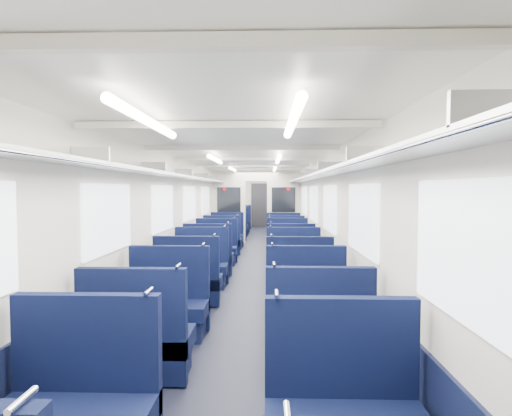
# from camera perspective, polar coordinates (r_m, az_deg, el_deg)

# --- Properties ---
(floor) EXTENTS (2.80, 18.00, 0.01)m
(floor) POSITION_cam_1_polar(r_m,az_deg,el_deg) (9.74, -0.53, -7.61)
(floor) COLOR black
(floor) RESTS_ON ground
(ceiling) EXTENTS (2.80, 18.00, 0.01)m
(ceiling) POSITION_cam_1_polar(r_m,az_deg,el_deg) (9.60, -0.54, 6.32)
(ceiling) COLOR white
(ceiling) RESTS_ON wall_left
(wall_left) EXTENTS (0.02, 18.00, 2.35)m
(wall_left) POSITION_cam_1_polar(r_m,az_deg,el_deg) (9.75, -8.78, -0.68)
(wall_left) COLOR beige
(wall_left) RESTS_ON floor
(dado_left) EXTENTS (0.03, 17.90, 0.70)m
(dado_left) POSITION_cam_1_polar(r_m,az_deg,el_deg) (9.83, -8.66, -5.48)
(dado_left) COLOR black
(dado_left) RESTS_ON floor
(wall_right) EXTENTS (0.02, 18.00, 2.35)m
(wall_right) POSITION_cam_1_polar(r_m,az_deg,el_deg) (9.65, 7.80, -0.70)
(wall_right) COLOR beige
(wall_right) RESTS_ON floor
(dado_right) EXTENTS (0.03, 17.90, 0.70)m
(dado_right) POSITION_cam_1_polar(r_m,az_deg,el_deg) (9.73, 7.68, -5.56)
(dado_right) COLOR black
(dado_right) RESTS_ON floor
(wall_far) EXTENTS (2.80, 0.02, 2.35)m
(wall_far) POSITION_cam_1_polar(r_m,az_deg,el_deg) (18.59, 0.50, 0.95)
(wall_far) COLOR beige
(wall_far) RESTS_ON floor
(luggage_rack_left) EXTENTS (0.36, 17.40, 0.18)m
(luggage_rack_left) POSITION_cam_1_polar(r_m,az_deg,el_deg) (9.71, -7.73, 4.03)
(luggage_rack_left) COLOR #B2B5BA
(luggage_rack_left) RESTS_ON wall_left
(luggage_rack_right) EXTENTS (0.36, 17.40, 0.18)m
(luggage_rack_right) POSITION_cam_1_polar(r_m,az_deg,el_deg) (9.62, 6.72, 4.05)
(luggage_rack_right) COLOR #B2B5BA
(luggage_rack_right) RESTS_ON wall_right
(windows) EXTENTS (2.78, 15.60, 0.75)m
(windows) POSITION_cam_1_polar(r_m,az_deg,el_deg) (9.13, -0.64, 0.67)
(windows) COLOR white
(windows) RESTS_ON wall_left
(ceiling_fittings) EXTENTS (2.70, 16.06, 0.11)m
(ceiling_fittings) POSITION_cam_1_polar(r_m,az_deg,el_deg) (9.34, -0.60, 6.05)
(ceiling_fittings) COLOR silver
(ceiling_fittings) RESTS_ON ceiling
(end_door) EXTENTS (0.75, 0.06, 2.00)m
(end_door) POSITION_cam_1_polar(r_m,az_deg,el_deg) (18.53, 0.50, 0.40)
(end_door) COLOR black
(end_door) RESTS_ON floor
(bulkhead) EXTENTS (2.80, 0.10, 2.35)m
(bulkhead) POSITION_cam_1_polar(r_m,az_deg,el_deg) (12.97, 0.03, 0.44)
(bulkhead) COLOR silver
(bulkhead) RESTS_ON floor
(seat_2) EXTENTS (0.97, 0.54, 1.09)m
(seat_2) POSITION_cam_1_polar(r_m,az_deg,el_deg) (3.07, -23.72, -24.92)
(seat_2) COLOR #0A1233
(seat_2) RESTS_ON floor
(seat_4) EXTENTS (0.97, 0.54, 1.09)m
(seat_4) POSITION_cam_1_polar(r_m,az_deg,el_deg) (4.04, -16.42, -17.86)
(seat_4) COLOR #0A1233
(seat_4) RESTS_ON floor
(seat_5) EXTENTS (0.97, 0.54, 1.09)m
(seat_5) POSITION_cam_1_polar(r_m,az_deg,el_deg) (3.98, 8.75, -18.12)
(seat_5) COLOR #0A1233
(seat_5) RESTS_ON floor
(seat_6) EXTENTS (0.97, 0.54, 1.09)m
(seat_6) POSITION_cam_1_polar(r_m,az_deg,el_deg) (5.05, -12.42, -13.58)
(seat_6) COLOR #0A1233
(seat_6) RESTS_ON floor
(seat_7) EXTENTS (0.97, 0.54, 1.09)m
(seat_7) POSITION_cam_1_polar(r_m,az_deg,el_deg) (4.98, 7.18, -13.77)
(seat_7) COLOR #0A1233
(seat_7) RESTS_ON floor
(seat_8) EXTENTS (0.97, 0.54, 1.09)m
(seat_8) POSITION_cam_1_polar(r_m,az_deg,el_deg) (6.26, -9.54, -10.36)
(seat_8) COLOR #0A1233
(seat_8) RESTS_ON floor
(seat_9) EXTENTS (0.97, 0.54, 1.09)m
(seat_9) POSITION_cam_1_polar(r_m,az_deg,el_deg) (6.14, 6.08, -10.61)
(seat_9) COLOR #0A1233
(seat_9) RESTS_ON floor
(seat_10) EXTENTS (0.97, 0.54, 1.09)m
(seat_10) POSITION_cam_1_polar(r_m,az_deg,el_deg) (7.36, -7.80, -8.37)
(seat_10) COLOR #0A1233
(seat_10) RESTS_ON floor
(seat_11) EXTENTS (0.97, 0.54, 1.09)m
(seat_11) POSITION_cam_1_polar(r_m,az_deg,el_deg) (7.28, 5.35, -8.47)
(seat_11) COLOR #0A1233
(seat_11) RESTS_ON floor
(seat_12) EXTENTS (0.97, 0.54, 1.09)m
(seat_12) POSITION_cam_1_polar(r_m,az_deg,el_deg) (8.29, -6.70, -7.11)
(seat_12) COLOR #0A1233
(seat_12) RESTS_ON floor
(seat_13) EXTENTS (0.97, 0.54, 1.09)m
(seat_13) POSITION_cam_1_polar(r_m,az_deg,el_deg) (8.30, 4.88, -7.09)
(seat_13) COLOR #0A1233
(seat_13) RESTS_ON floor
(seat_14) EXTENTS (0.97, 0.54, 1.09)m
(seat_14) POSITION_cam_1_polar(r_m,az_deg,el_deg) (9.46, -5.66, -5.89)
(seat_14) COLOR #0A1233
(seat_14) RESTS_ON floor
(seat_15) EXTENTS (0.97, 0.54, 1.09)m
(seat_15) POSITION_cam_1_polar(r_m,az_deg,el_deg) (9.55, 4.45, -5.80)
(seat_15) COLOR #0A1233
(seat_15) RESTS_ON floor
(seat_16) EXTENTS (0.97, 0.54, 1.09)m
(seat_16) POSITION_cam_1_polar(r_m,az_deg,el_deg) (10.77, -4.76, -4.83)
(seat_16) COLOR #0A1233
(seat_16) RESTS_ON floor
(seat_17) EXTENTS (0.97, 0.54, 1.09)m
(seat_17) POSITION_cam_1_polar(r_m,az_deg,el_deg) (10.60, 4.16, -4.95)
(seat_17) COLOR #0A1233
(seat_17) RESTS_ON floor
(seat_18) EXTENTS (0.97, 0.54, 1.09)m
(seat_18) POSITION_cam_1_polar(r_m,az_deg,el_deg) (11.90, -4.14, -4.11)
(seat_18) COLOR #0A1233
(seat_18) RESTS_ON floor
(seat_19) EXTENTS (0.97, 0.54, 1.09)m
(seat_19) POSITION_cam_1_polar(r_m,az_deg,el_deg) (11.63, 3.93, -4.27)
(seat_19) COLOR #0A1233
(seat_19) RESTS_ON floor
(seat_20) EXTENTS (0.97, 0.54, 1.09)m
(seat_20) POSITION_cam_1_polar(r_m,az_deg,el_deg) (13.77, -3.35, -3.18)
(seat_20) COLOR #0A1233
(seat_20) RESTS_ON floor
(seat_21) EXTENTS (0.97, 0.54, 1.09)m
(seat_21) POSITION_cam_1_polar(r_m,az_deg,el_deg) (13.68, 3.58, -3.22)
(seat_21) COLOR #0A1233
(seat_21) RESTS_ON floor
(seat_22) EXTENTS (0.97, 0.54, 1.09)m
(seat_22) POSITION_cam_1_polar(r_m,az_deg,el_deg) (14.98, -2.95, -2.70)
(seat_22) COLOR #0A1233
(seat_22) RESTS_ON floor
(seat_23) EXTENTS (0.97, 0.54, 1.09)m
(seat_23) POSITION_cam_1_polar(r_m,az_deg,el_deg) (14.87, 3.42, -2.74)
(seat_23) COLOR #0A1233
(seat_23) RESTS_ON floor
(seat_24) EXTENTS (0.97, 0.54, 1.09)m
(seat_24) POSITION_cam_1_polar(r_m,az_deg,el_deg) (16.13, -2.62, -2.31)
(seat_24) COLOR #0A1233
(seat_24) RESTS_ON floor
(seat_25) EXTENTS (0.97, 0.54, 1.09)m
(seat_25) POSITION_cam_1_polar(r_m,az_deg,el_deg) (15.98, 3.30, -2.36)
(seat_25) COLOR #0A1233
(seat_25) RESTS_ON floor
(seat_26) EXTENTS (0.97, 0.54, 1.09)m
(seat_26) POSITION_cam_1_polar(r_m,az_deg,el_deg) (17.20, -2.36, -2.00)
(seat_26) COLOR #0A1233
(seat_26) RESTS_ON floor
(seat_27) EXTENTS (0.97, 0.54, 1.09)m
(seat_27) POSITION_cam_1_polar(r_m,az_deg,el_deg) (17.23, 3.17, -1.99)
(seat_27) COLOR #0A1233
(seat_27) RESTS_ON floor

